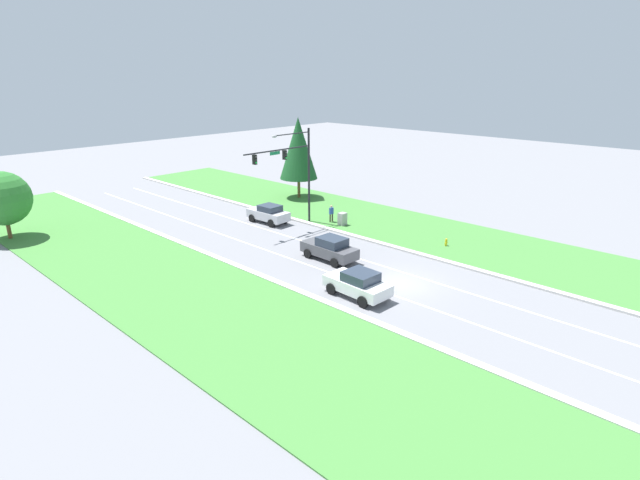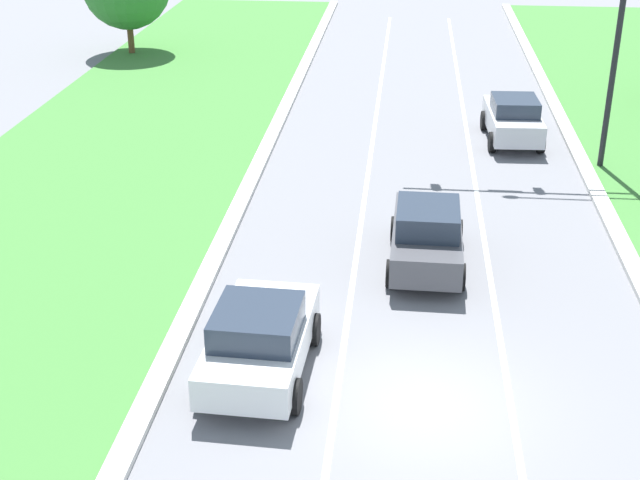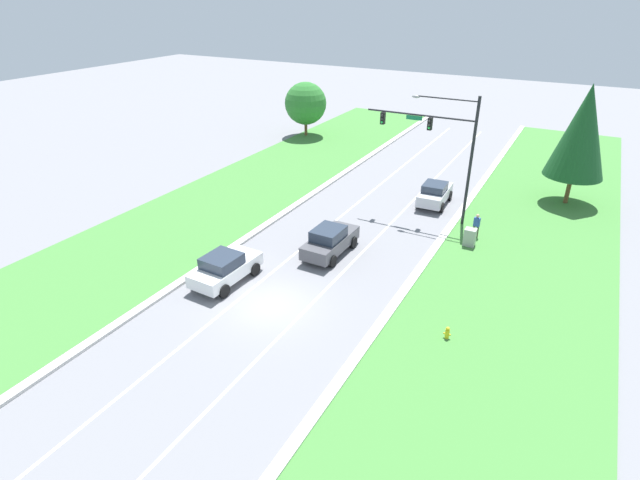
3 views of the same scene
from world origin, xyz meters
TOP-DOWN VIEW (x-y plane):
  - ground_plane at (0.00, 0.00)m, footprint 160.00×160.00m
  - curb_strip_right at (5.65, 0.00)m, footprint 0.50×90.00m
  - curb_strip_left at (-5.65, 0.00)m, footprint 0.50×90.00m
  - grass_verge_right at (10.90, 0.00)m, footprint 10.00×90.00m
  - grass_verge_left at (-10.90, 0.00)m, footprint 10.00×90.00m
  - lane_stripe_inner_left at (-1.80, 0.00)m, footprint 0.14×81.00m
  - lane_stripe_inner_right at (1.80, 0.00)m, footprint 0.14×81.00m
  - traffic_signal_mast at (4.18, 14.63)m, footprint 7.53×0.41m
  - silver_sedan at (3.40, 17.23)m, footprint 2.13×4.27m
  - graphite_sedan at (0.10, 6.45)m, footprint 2.08×4.54m
  - white_sedan at (-3.51, 0.78)m, footprint 2.30×4.37m
  - utility_cabinet at (7.42, 11.54)m, footprint 0.70×0.60m
  - pedestrian at (7.46, 12.96)m, footprint 0.41×0.28m
  - fire_hydrant at (8.79, 1.59)m, footprint 0.34×0.20m
  - conifer_near_right_tree at (12.18, 22.13)m, footprint 4.16×4.16m
  - oak_near_left_tree at (-14.90, 29.53)m, footprint 4.50×4.50m

SIDE VIEW (x-z plane):
  - ground_plane at x=0.00m, z-range 0.00..0.00m
  - lane_stripe_inner_left at x=-1.80m, z-range 0.00..0.01m
  - lane_stripe_inner_right at x=1.80m, z-range 0.00..0.01m
  - grass_verge_right at x=10.90m, z-range 0.00..0.08m
  - grass_verge_left at x=-10.90m, z-range 0.00..0.08m
  - curb_strip_right at x=5.65m, z-range 0.00..0.15m
  - curb_strip_left at x=-5.65m, z-range 0.00..0.15m
  - fire_hydrant at x=8.79m, z-range -0.01..0.69m
  - utility_cabinet at x=7.42m, z-range 0.00..1.22m
  - white_sedan at x=-3.51m, z-range 0.02..1.74m
  - silver_sedan at x=3.40m, z-range 0.02..1.75m
  - graphite_sedan at x=0.10m, z-range 0.00..1.81m
  - pedestrian at x=7.46m, z-range 0.09..1.78m
  - oak_near_left_tree at x=-14.90m, z-range 0.64..6.43m
  - conifer_near_right_tree at x=12.18m, z-range 1.11..10.02m
  - traffic_signal_mast at x=4.18m, z-range 1.39..10.14m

